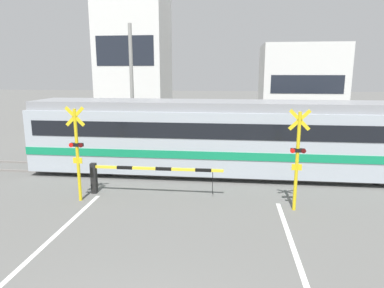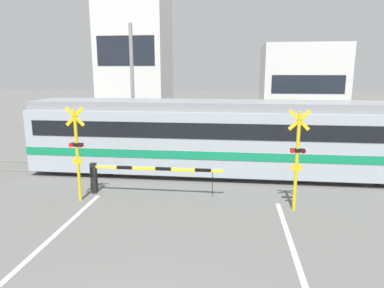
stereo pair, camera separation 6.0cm
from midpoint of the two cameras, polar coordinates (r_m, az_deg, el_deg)
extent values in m
cube|color=gray|center=(14.73, 0.39, -5.49)|extent=(50.00, 0.10, 0.08)
cube|color=gray|center=(16.10, 0.97, -3.98)|extent=(50.00, 0.10, 0.08)
cube|color=#ADB7C1|center=(14.97, 7.72, 0.64)|extent=(17.99, 2.67, 2.64)
cube|color=gray|center=(14.75, 7.88, 6.37)|extent=(17.81, 2.35, 0.36)
cube|color=#148C59|center=(15.05, 7.68, -0.84)|extent=(18.01, 2.72, 0.32)
cube|color=black|center=(14.87, 7.78, 2.89)|extent=(17.27, 2.71, 0.64)
cube|color=black|center=(17.25, -23.71, 3.23)|extent=(0.03, 1.87, 0.80)
cylinder|color=black|center=(15.49, -13.51, -3.64)|extent=(0.76, 0.12, 0.76)
cylinder|color=black|center=(16.80, -11.82, -2.36)|extent=(0.76, 0.12, 0.76)
cylinder|color=black|center=(15.67, 28.53, -4.62)|extent=(0.76, 0.12, 0.76)
cylinder|color=black|center=(16.96, 26.79, -3.27)|extent=(0.76, 0.12, 0.76)
cube|color=black|center=(13.29, -15.91, -5.49)|extent=(0.20, 0.20, 1.15)
cube|color=yellow|center=(12.44, -5.75, -4.11)|extent=(4.80, 0.09, 0.09)
cube|color=black|center=(12.75, -11.03, -3.88)|extent=(0.58, 0.10, 0.10)
cube|color=black|center=(12.39, -4.67, -4.15)|extent=(0.58, 0.10, 0.10)
cube|color=black|center=(12.19, 2.00, -4.39)|extent=(0.58, 0.10, 0.10)
cylinder|color=black|center=(12.31, 3.55, -6.50)|extent=(0.02, 0.02, 0.82)
cube|color=black|center=(18.19, 12.68, -0.68)|extent=(0.20, 0.20, 1.15)
cube|color=yellow|center=(18.01, 5.13, 0.90)|extent=(4.80, 0.09, 0.09)
cube|color=black|center=(18.02, 8.95, 0.81)|extent=(0.58, 0.10, 0.10)
cube|color=black|center=(18.02, 4.37, 0.92)|extent=(0.58, 0.10, 0.10)
cube|color=black|center=(18.14, -0.18, 1.03)|extent=(0.58, 0.10, 0.10)
cylinder|color=black|center=(18.28, -1.23, -0.37)|extent=(0.02, 0.02, 0.82)
cylinder|color=yellow|center=(12.41, -18.41, -1.86)|extent=(0.11, 0.11, 3.24)
cube|color=yellow|center=(12.18, -18.83, 4.38)|extent=(0.68, 0.04, 0.68)
cube|color=yellow|center=(12.18, -18.83, 4.38)|extent=(0.68, 0.04, 0.68)
cube|color=black|center=(12.33, -18.53, -0.10)|extent=(0.44, 0.12, 0.12)
cylinder|color=red|center=(12.34, -19.39, -0.16)|extent=(0.15, 0.03, 0.15)
cylinder|color=#4C0C0C|center=(12.19, -17.96, -0.20)|extent=(0.15, 0.03, 0.15)
cube|color=yellow|center=(12.43, -18.40, -2.61)|extent=(0.32, 0.03, 0.20)
cylinder|color=yellow|center=(11.43, 17.19, -2.93)|extent=(0.11, 0.11, 3.24)
cube|color=yellow|center=(11.18, 17.61, 3.83)|extent=(0.68, 0.04, 0.68)
cube|color=yellow|center=(11.18, 17.61, 3.83)|extent=(0.68, 0.04, 0.68)
cube|color=black|center=(11.34, 17.31, -1.03)|extent=(0.44, 0.12, 0.12)
cylinder|color=red|center=(11.24, 16.52, -1.10)|extent=(0.15, 0.03, 0.15)
cylinder|color=#4C0C0C|center=(11.30, 18.22, -1.13)|extent=(0.15, 0.03, 0.15)
cube|color=yellow|center=(11.45, 17.16, -3.74)|extent=(0.32, 0.03, 0.20)
cylinder|color=#23232D|center=(20.24, -0.61, 0.31)|extent=(0.13, 0.13, 0.76)
cylinder|color=#23232D|center=(20.23, -0.22, 0.30)|extent=(0.13, 0.13, 0.76)
cube|color=navy|center=(20.11, -0.42, 2.19)|extent=(0.38, 0.22, 0.60)
sphere|color=tan|center=(20.05, -0.42, 3.34)|extent=(0.20, 0.20, 0.20)
cube|color=white|center=(29.30, -9.30, 13.72)|extent=(5.26, 5.29, 10.91)
cube|color=#1E232D|center=(26.78, -10.96, 15.02)|extent=(4.42, 0.03, 2.18)
cube|color=white|center=(28.67, 17.72, 8.97)|extent=(6.08, 5.29, 6.52)
cube|color=#1E232D|center=(26.05, 18.84, 9.38)|extent=(5.11, 0.03, 1.30)
cylinder|color=gray|center=(21.07, -9.82, 9.45)|extent=(0.22, 0.22, 7.22)
camera|label=1|loc=(0.03, -89.87, 0.03)|focal=32.00mm
camera|label=2|loc=(0.03, 90.13, -0.03)|focal=32.00mm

